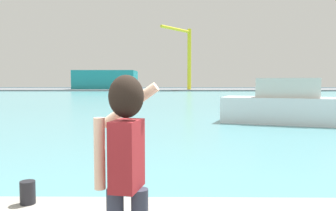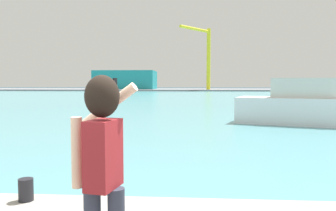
{
  "view_description": "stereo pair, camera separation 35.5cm",
  "coord_description": "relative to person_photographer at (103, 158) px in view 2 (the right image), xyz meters",
  "views": [
    {
      "loc": [
        0.55,
        -2.83,
        2.18
      ],
      "look_at": [
        0.48,
        3.03,
        1.78
      ],
      "focal_mm": 35.96,
      "sensor_mm": 36.0,
      "label": 1
    },
    {
      "loc": [
        0.91,
        -2.81,
        2.18
      ],
      "look_at": [
        0.48,
        3.03,
        1.78
      ],
      "focal_mm": 35.96,
      "sensor_mm": 36.0,
      "label": 2
    }
  ],
  "objects": [
    {
      "name": "port_crane",
      "position": [
        3.93,
        83.63,
        8.51
      ],
      "size": [
        7.73,
        9.89,
        15.57
      ],
      "color": "yellow",
      "rests_on": "far_shore_dock"
    },
    {
      "name": "ground_plane",
      "position": [
        -0.18,
        50.17,
        -1.56
      ],
      "size": [
        220.0,
        220.0,
        0.0
      ],
      "primitive_type": "plane",
      "color": "#334751"
    },
    {
      "name": "harbor_bollard",
      "position": [
        -1.63,
        1.88,
        -0.91
      ],
      "size": [
        0.21,
        0.21,
        0.32
      ],
      "primitive_type": "cylinder",
      "color": "black",
      "rests_on": "quay_promenade"
    },
    {
      "name": "far_shore_dock",
      "position": [
        -0.18,
        92.17,
        -1.35
      ],
      "size": [
        140.0,
        20.0,
        0.43
      ],
      "primitive_type": "cube",
      "color": "gray",
      "rests_on": "ground_plane"
    },
    {
      "name": "person_photographer",
      "position": [
        0.0,
        0.0,
        0.0
      ],
      "size": [
        0.53,
        0.57,
        1.74
      ],
      "rotation": [
        0.0,
        0.0,
        1.36
      ],
      "color": "#2D3342",
      "rests_on": "quay_promenade"
    },
    {
      "name": "warehouse_left",
      "position": [
        -18.2,
        92.39,
        1.43
      ],
      "size": [
        16.66,
        11.55,
        5.12
      ],
      "primitive_type": "cube",
      "color": "teal",
      "rests_on": "far_shore_dock"
    },
    {
      "name": "harbor_water",
      "position": [
        -0.18,
        52.17,
        -1.55
      ],
      "size": [
        140.0,
        100.0,
        0.02
      ],
      "primitive_type": "cube",
      "color": "#599EA8",
      "rests_on": "ground_plane"
    },
    {
      "name": "boat_moored",
      "position": [
        7.39,
        14.97,
        -0.66
      ],
      "size": [
        9.26,
        5.35,
        2.4
      ],
      "rotation": [
        0.0,
        0.0,
        -0.34
      ],
      "color": "white",
      "rests_on": "harbor_water"
    }
  ]
}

